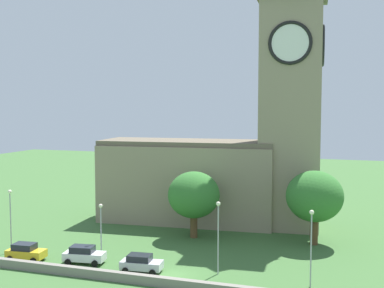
% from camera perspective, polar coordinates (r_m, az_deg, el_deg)
% --- Properties ---
extents(ground_plane, '(200.00, 200.00, 0.00)m').
position_cam_1_polar(ground_plane, '(65.04, 2.52, -10.72)').
color(ground_plane, '#3D6633').
extents(church, '(32.68, 11.74, 36.33)m').
position_cam_1_polar(church, '(70.97, 4.93, 0.25)').
color(church, gray).
rests_on(church, ground).
extents(quay_barrier, '(40.98, 0.70, 0.93)m').
position_cam_1_polar(quay_barrier, '(48.49, -3.52, -15.56)').
color(quay_barrier, gray).
rests_on(quay_barrier, ground).
extents(car_yellow, '(4.34, 2.49, 1.89)m').
position_cam_1_polar(car_yellow, '(58.68, -18.61, -11.69)').
color(car_yellow, gold).
rests_on(car_yellow, ground).
extents(car_white, '(4.64, 2.68, 1.90)m').
position_cam_1_polar(car_white, '(56.00, -12.34, -12.34)').
color(car_white, silver).
rests_on(car_white, ground).
extents(car_silver, '(4.41, 2.53, 1.79)m').
position_cam_1_polar(car_silver, '(52.46, -5.88, -13.49)').
color(car_silver, silver).
rests_on(car_silver, ground).
extents(streetlamp_west_end, '(0.44, 0.44, 7.36)m').
position_cam_1_polar(streetlamp_west_end, '(61.34, -20.20, -7.25)').
color(streetlamp_west_end, '#9EA0A5').
rests_on(streetlamp_west_end, ground).
extents(streetlamp_west_mid, '(0.44, 0.44, 6.20)m').
position_cam_1_polar(streetlamp_west_mid, '(56.34, -10.46, -8.78)').
color(streetlamp_west_mid, '#9EA0A5').
rests_on(streetlamp_west_mid, ground).
extents(streetlamp_central, '(0.44, 0.44, 7.45)m').
position_cam_1_polar(streetlamp_central, '(50.49, 3.04, -9.44)').
color(streetlamp_central, '#9EA0A5').
rests_on(streetlamp_central, ground).
extents(streetlamp_east_mid, '(0.44, 0.44, 7.37)m').
position_cam_1_polar(streetlamp_east_mid, '(48.22, 13.58, -10.28)').
color(streetlamp_east_mid, '#9EA0A5').
rests_on(streetlamp_east_mid, ground).
extents(tree_riverside_west, '(6.96, 6.96, 9.12)m').
position_cam_1_polar(tree_riverside_west, '(62.46, 13.94, -5.90)').
color(tree_riverside_west, brown).
rests_on(tree_riverside_west, ground).
extents(tree_by_tower, '(6.67, 6.67, 8.59)m').
position_cam_1_polar(tree_by_tower, '(63.85, 0.21, -5.90)').
color(tree_by_tower, brown).
rests_on(tree_by_tower, ground).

